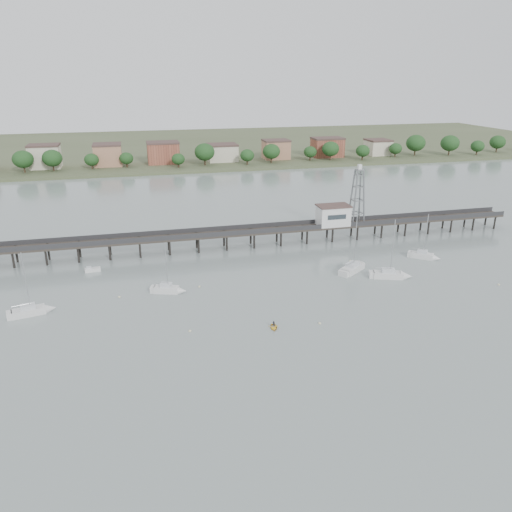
{
  "coord_description": "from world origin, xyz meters",
  "views": [
    {
      "loc": [
        -24.37,
        -56.33,
        41.27
      ],
      "look_at": [
        -0.05,
        42.0,
        4.0
      ],
      "focal_mm": 35.0,
      "sensor_mm": 36.0,
      "label": 1
    }
  ],
  "objects_px": {
    "pier": "(239,233)",
    "lattice_tower": "(358,197)",
    "sailboat_a": "(35,310)",
    "yellow_dinghy": "(274,328)",
    "sailboat_c": "(356,267)",
    "sailboat_d": "(394,275)",
    "white_tender": "(92,270)",
    "sailboat_b": "(171,290)",
    "sailboat_e": "(426,256)"
  },
  "relations": [
    {
      "from": "sailboat_e",
      "to": "sailboat_a",
      "type": "bearing_deg",
      "value": -134.72
    },
    {
      "from": "sailboat_a",
      "to": "sailboat_d",
      "type": "height_order",
      "value": "sailboat_d"
    },
    {
      "from": "sailboat_b",
      "to": "sailboat_a",
      "type": "relative_size",
      "value": 0.87
    },
    {
      "from": "sailboat_b",
      "to": "yellow_dinghy",
      "type": "xyz_separation_m",
      "value": [
        15.94,
        -19.11,
        -0.65
      ]
    },
    {
      "from": "pier",
      "to": "sailboat_c",
      "type": "height_order",
      "value": "sailboat_c"
    },
    {
      "from": "sailboat_e",
      "to": "yellow_dinghy",
      "type": "distance_m",
      "value": 50.41
    },
    {
      "from": "sailboat_b",
      "to": "white_tender",
      "type": "bearing_deg",
      "value": 153.77
    },
    {
      "from": "lattice_tower",
      "to": "sailboat_a",
      "type": "relative_size",
      "value": 1.23
    },
    {
      "from": "white_tender",
      "to": "sailboat_d",
      "type": "bearing_deg",
      "value": -22.26
    },
    {
      "from": "sailboat_c",
      "to": "sailboat_e",
      "type": "height_order",
      "value": "sailboat_c"
    },
    {
      "from": "yellow_dinghy",
      "to": "sailboat_a",
      "type": "bearing_deg",
      "value": 168.31
    },
    {
      "from": "sailboat_a",
      "to": "yellow_dinghy",
      "type": "bearing_deg",
      "value": -34.42
    },
    {
      "from": "sailboat_c",
      "to": "white_tender",
      "type": "xyz_separation_m",
      "value": [
        -57.08,
        12.89,
        -0.23
      ]
    },
    {
      "from": "lattice_tower",
      "to": "sailboat_e",
      "type": "distance_m",
      "value": 23.64
    },
    {
      "from": "sailboat_d",
      "to": "sailboat_c",
      "type": "height_order",
      "value": "sailboat_c"
    },
    {
      "from": "pier",
      "to": "white_tender",
      "type": "relative_size",
      "value": 43.47
    },
    {
      "from": "sailboat_d",
      "to": "sailboat_b",
      "type": "bearing_deg",
      "value": -165.45
    },
    {
      "from": "sailboat_c",
      "to": "white_tender",
      "type": "bearing_deg",
      "value": 131.24
    },
    {
      "from": "pier",
      "to": "sailboat_b",
      "type": "relative_size",
      "value": 13.67
    },
    {
      "from": "white_tender",
      "to": "yellow_dinghy",
      "type": "relative_size",
      "value": 1.41
    },
    {
      "from": "sailboat_b",
      "to": "sailboat_c",
      "type": "relative_size",
      "value": 0.74
    },
    {
      "from": "sailboat_c",
      "to": "yellow_dinghy",
      "type": "distance_m",
      "value": 33.38
    },
    {
      "from": "sailboat_b",
      "to": "white_tender",
      "type": "distance_m",
      "value": 22.29
    },
    {
      "from": "yellow_dinghy",
      "to": "pier",
      "type": "bearing_deg",
      "value": 95.29
    },
    {
      "from": "lattice_tower",
      "to": "sailboat_b",
      "type": "xyz_separation_m",
      "value": [
        -50.57,
        -23.98,
        -10.45
      ]
    },
    {
      "from": "lattice_tower",
      "to": "yellow_dinghy",
      "type": "bearing_deg",
      "value": -128.78
    },
    {
      "from": "lattice_tower",
      "to": "white_tender",
      "type": "xyz_separation_m",
      "value": [
        -66.47,
        -8.36,
        -10.7
      ]
    },
    {
      "from": "sailboat_b",
      "to": "lattice_tower",
      "type": "bearing_deg",
      "value": 43.63
    },
    {
      "from": "sailboat_c",
      "to": "lattice_tower",
      "type": "bearing_deg",
      "value": 30.11
    },
    {
      "from": "sailboat_d",
      "to": "sailboat_e",
      "type": "relative_size",
      "value": 1.2
    },
    {
      "from": "sailboat_d",
      "to": "yellow_dinghy",
      "type": "distance_m",
      "value": 34.68
    },
    {
      "from": "lattice_tower",
      "to": "white_tender",
      "type": "distance_m",
      "value": 67.84
    },
    {
      "from": "sailboat_e",
      "to": "yellow_dinghy",
      "type": "height_order",
      "value": "sailboat_e"
    },
    {
      "from": "sailboat_e",
      "to": "yellow_dinghy",
      "type": "bearing_deg",
      "value": -111.75
    },
    {
      "from": "sailboat_a",
      "to": "sailboat_d",
      "type": "bearing_deg",
      "value": -13.61
    },
    {
      "from": "sailboat_d",
      "to": "sailboat_e",
      "type": "distance_m",
      "value": 15.84
    },
    {
      "from": "sailboat_b",
      "to": "sailboat_a",
      "type": "bearing_deg",
      "value": -153.92
    },
    {
      "from": "pier",
      "to": "sailboat_c",
      "type": "distance_m",
      "value": 30.82
    },
    {
      "from": "lattice_tower",
      "to": "sailboat_c",
      "type": "xyz_separation_m",
      "value": [
        -9.39,
        -21.24,
        -10.47
      ]
    },
    {
      "from": "pier",
      "to": "sailboat_a",
      "type": "bearing_deg",
      "value": -147.98
    },
    {
      "from": "lattice_tower",
      "to": "sailboat_d",
      "type": "relative_size",
      "value": 1.14
    },
    {
      "from": "sailboat_d",
      "to": "lattice_tower",
      "type": "bearing_deg",
      "value": 101.94
    },
    {
      "from": "pier",
      "to": "lattice_tower",
      "type": "height_order",
      "value": "lattice_tower"
    },
    {
      "from": "sailboat_e",
      "to": "yellow_dinghy",
      "type": "xyz_separation_m",
      "value": [
        -44.23,
        -24.18,
        -0.65
      ]
    },
    {
      "from": "sailboat_a",
      "to": "sailboat_d",
      "type": "relative_size",
      "value": 0.92
    },
    {
      "from": "sailboat_d",
      "to": "white_tender",
      "type": "height_order",
      "value": "sailboat_d"
    },
    {
      "from": "sailboat_a",
      "to": "sailboat_c",
      "type": "bearing_deg",
      "value": -7.97
    },
    {
      "from": "pier",
      "to": "sailboat_c",
      "type": "bearing_deg",
      "value": -43.85
    },
    {
      "from": "pier",
      "to": "sailboat_d",
      "type": "relative_size",
      "value": 10.99
    },
    {
      "from": "sailboat_d",
      "to": "white_tender",
      "type": "distance_m",
      "value": 65.88
    }
  ]
}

